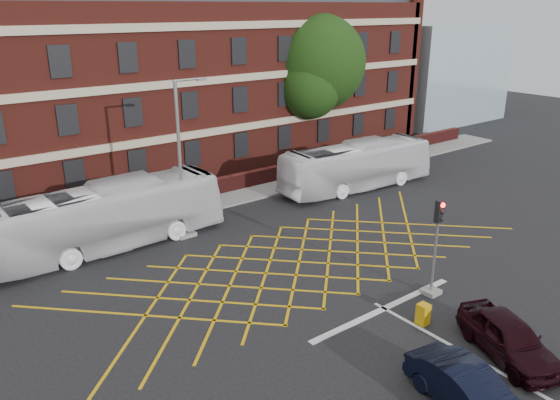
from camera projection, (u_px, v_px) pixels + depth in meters
ground at (327, 277)px, 25.01m from camera, size 120.00×120.00×0.00m
victorian_building at (125, 64)px, 38.93m from camera, size 51.00×12.17×20.40m
boundary_wall at (189, 193)px, 34.52m from camera, size 56.00×0.50×1.10m
far_pavement at (197, 205)px, 33.94m from camera, size 60.00×3.00×0.12m
glass_block at (431, 72)px, 58.54m from camera, size 14.00×10.00×10.00m
box_junction_hatching at (299, 262)px, 26.50m from camera, size 8.22×8.22×0.02m
stop_line at (384, 308)px, 22.40m from camera, size 8.00×0.30×0.02m
centre_line at (536, 392)px, 17.55m from camera, size 0.15×14.00×0.02m
bus_left at (106, 217)px, 27.50m from camera, size 12.20×3.06×3.39m
bus_right at (357, 166)px, 36.67m from camera, size 11.53×3.59×3.16m
car_navy at (469, 390)px, 16.58m from camera, size 2.12×4.48×1.42m
car_maroon at (509, 338)px, 19.15m from camera, size 3.26×4.72×1.49m
deciduous_tree at (317, 70)px, 42.93m from camera, size 7.71×7.53×11.29m
traffic_light_near at (434, 257)px, 22.99m from camera, size 0.70×0.70×4.27m
street_lamp at (183, 186)px, 28.66m from camera, size 2.25×1.00×8.32m
utility_cabinet at (423, 314)px, 21.21m from camera, size 0.42×0.44×0.85m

